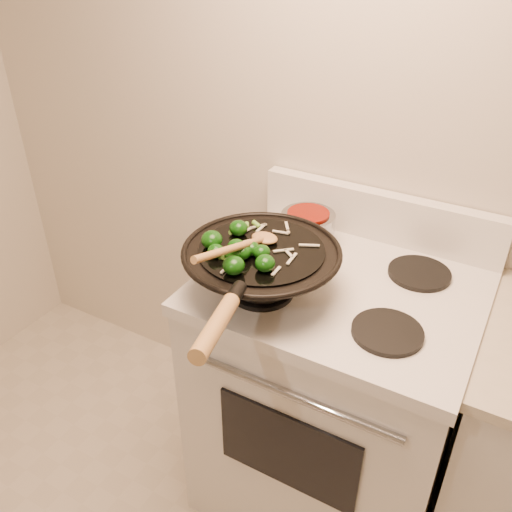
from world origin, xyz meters
The scene contains 5 objects.
stove centered at (-0.05, 1.17, 0.47)m, with size 0.78×0.67×1.08m.
wok centered at (-0.23, 1.01, 1.01)m, with size 0.43×0.70×0.21m.
stirfry centered at (-0.27, 0.96, 1.08)m, with size 0.28×0.32×0.05m.
wooden_spoon centered at (-0.25, 0.97, 1.10)m, with size 0.08×0.34×0.11m.
saucepan centered at (-0.23, 1.32, 0.98)m, with size 0.17×0.26×0.10m.
Camera 1 is at (0.35, -0.05, 1.81)m, focal length 38.00 mm.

